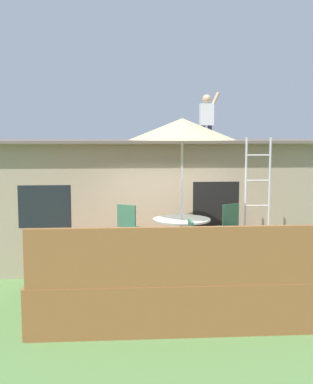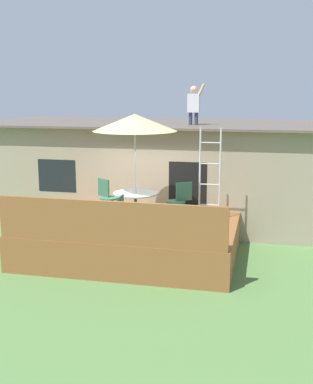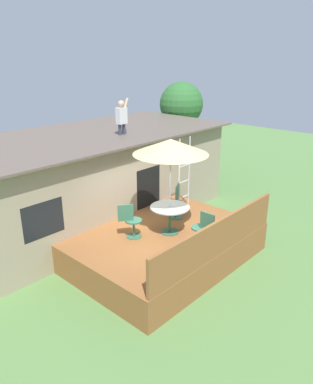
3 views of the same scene
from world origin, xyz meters
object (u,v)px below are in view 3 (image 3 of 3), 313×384
(patio_table, at_px, (170,212))
(backyard_tree, at_px, (181,106))
(patio_umbrella, at_px, (171,147))
(patio_chair_left, at_px, (131,221))
(person_figure, at_px, (122,115))
(step_ladder, at_px, (184,174))
(patio_chair_near, at_px, (203,229))
(patio_chair_right, at_px, (176,202))

(patio_table, xyz_separation_m, backyard_tree, (6.22, 4.72, 1.77))
(patio_umbrella, distance_m, patio_chair_left, 2.16)
(patio_umbrella, height_order, patio_chair_left, patio_umbrella)
(person_figure, bearing_deg, patio_umbrella, -108.27)
(patio_table, xyz_separation_m, patio_umbrella, (-0.00, 0.00, 1.76))
(patio_umbrella, height_order, step_ladder, patio_umbrella)
(person_figure, relative_size, patio_chair_near, 1.21)
(patio_umbrella, xyz_separation_m, step_ladder, (1.61, 0.83, -1.25))
(patio_chair_left, xyz_separation_m, patio_chair_right, (1.80, -0.02, 0.00))
(patio_umbrella, bearing_deg, backyard_tree, 37.20)
(patio_umbrella, xyz_separation_m, patio_chair_near, (-0.00, -1.07, -1.89))
(patio_table, xyz_separation_m, person_figure, (0.92, 2.78, 2.15))
(patio_umbrella, distance_m, patio_chair_near, 2.17)
(patio_chair_left, xyz_separation_m, patio_chair_near, (0.88, -1.63, 0.00))
(person_figure, height_order, patio_chair_left, person_figure)
(step_ladder, xyz_separation_m, person_figure, (-0.69, 1.95, 1.63))
(person_figure, distance_m, patio_chair_left, 3.65)
(patio_chair_left, relative_size, backyard_tree, 0.22)
(patio_table, bearing_deg, patio_chair_left, 147.31)
(patio_table, distance_m, patio_chair_right, 1.08)
(step_ladder, bearing_deg, patio_chair_left, -173.93)
(patio_umbrella, xyz_separation_m, backyard_tree, (6.22, 4.72, 0.01))
(person_figure, xyz_separation_m, patio_chair_near, (-0.92, -3.85, -2.28))
(patio_chair_left, distance_m, patio_chair_near, 1.85)
(step_ladder, distance_m, backyard_tree, 6.16)
(patio_chair_near, bearing_deg, patio_umbrella, 0.00)
(patio_chair_right, xyz_separation_m, patio_chair_near, (-0.92, -1.61, 0.00))
(backyard_tree, bearing_deg, patio_chair_right, -141.74)
(patio_chair_near, bearing_deg, step_ladder, -40.31)
(patio_chair_right, distance_m, patio_chair_near, 1.85)
(patio_table, bearing_deg, patio_chair_right, 30.49)
(patio_chair_right, bearing_deg, patio_umbrella, -0.00)
(patio_umbrella, bearing_deg, patio_chair_near, -90.11)
(patio_chair_right, relative_size, backyard_tree, 0.22)
(patio_table, relative_size, patio_chair_right, 1.13)
(step_ladder, bearing_deg, patio_chair_near, -130.42)
(patio_chair_right, distance_m, backyard_tree, 7.01)
(person_figure, height_order, backyard_tree, backyard_tree)
(patio_chair_left, height_order, backyard_tree, backyard_tree)
(patio_table, distance_m, patio_umbrella, 1.76)
(patio_chair_near, xyz_separation_m, backyard_tree, (6.22, 5.79, 1.90))
(patio_table, xyz_separation_m, patio_chair_near, (-0.00, -1.07, -0.13))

